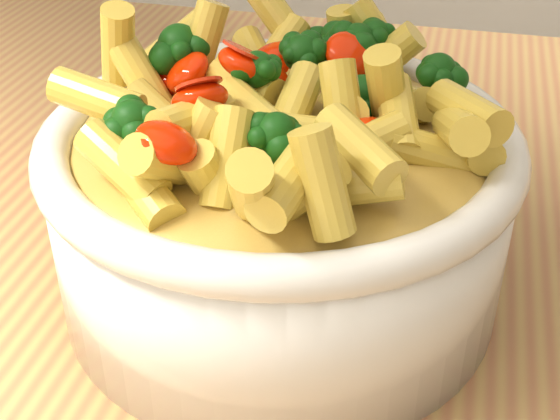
# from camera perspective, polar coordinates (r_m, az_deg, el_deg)

# --- Properties ---
(table) EXTENTS (1.20, 0.80, 0.90)m
(table) POSITION_cam_1_polar(r_m,az_deg,el_deg) (0.61, -2.61, -8.10)
(table) COLOR #AF874B
(table) RESTS_ON ground
(serving_bowl) EXTENTS (0.26, 0.26, 0.11)m
(serving_bowl) POSITION_cam_1_polar(r_m,az_deg,el_deg) (0.44, 0.00, 0.15)
(serving_bowl) COLOR white
(serving_bowl) RESTS_ON table
(pasta_salad) EXTENTS (0.21, 0.21, 0.05)m
(pasta_salad) POSITION_cam_1_polar(r_m,az_deg,el_deg) (0.41, 0.00, 8.38)
(pasta_salad) COLOR #EAC249
(pasta_salad) RESTS_ON serving_bowl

